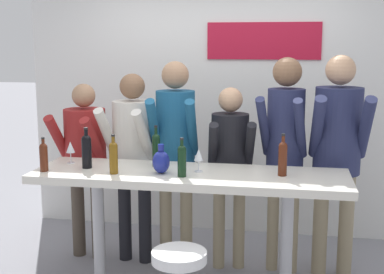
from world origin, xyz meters
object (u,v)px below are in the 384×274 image
object	(u,v)px
person_left	(133,147)
person_center_right	(285,139)
wine_bottle_1	(87,150)
tasting_table	(190,191)
wine_glass_0	(199,156)
wine_bottle_2	(156,148)
wine_bottle_0	(114,156)
wine_bottle_4	(44,156)
person_center_left	(175,139)
decorative_vase	(161,162)
wine_bottle_5	(182,159)
person_right	(337,142)
person_far_left	(85,152)
person_center	(230,158)
wine_bottle_3	(283,157)
wine_glass_1	(70,148)

from	to	relation	value
person_left	person_center_right	xyz separation A→B (m)	(1.31, 0.02, 0.12)
wine_bottle_1	person_left	bearing A→B (deg)	72.37
tasting_table	person_center_right	distance (m)	0.97
wine_glass_0	wine_bottle_2	bearing A→B (deg)	161.46
tasting_table	wine_glass_0	distance (m)	0.28
wine_bottle_0	person_left	bearing A→B (deg)	95.67
tasting_table	wine_bottle_4	xyz separation A→B (m)	(-1.08, -0.17, 0.26)
person_center_left	decorative_vase	bearing A→B (deg)	-90.83
person_center_right	decorative_vase	world-z (taller)	person_center_right
person_center_left	wine_bottle_1	bearing A→B (deg)	-136.02
wine_bottle_2	wine_bottle_4	distance (m)	0.85
wine_bottle_5	decorative_vase	bearing A→B (deg)	158.05
tasting_table	wine_bottle_5	distance (m)	0.31
person_center_right	person_right	bearing A→B (deg)	10.11
tasting_table	person_center_right	size ratio (longest dim) A/B	1.29
person_left	person_far_left	bearing A→B (deg)	-174.58
person_center_right	wine_bottle_5	world-z (taller)	person_center_right
person_center	wine_bottle_1	bearing A→B (deg)	-160.31
wine_bottle_3	wine_bottle_1	bearing A→B (deg)	-178.77
wine_glass_1	person_center_right	bearing A→B (deg)	15.97
person_left	wine_bottle_2	bearing A→B (deg)	-46.58
person_far_left	wine_glass_0	size ratio (longest dim) A/B	9.02
tasting_table	decorative_vase	bearing A→B (deg)	-160.92
person_center_right	wine_bottle_4	xyz separation A→B (m)	(-1.78, -0.77, -0.05)
person_far_left	person_center_right	xyz separation A→B (m)	(1.76, 0.00, 0.18)
tasting_table	wine_bottle_1	world-z (taller)	wine_bottle_1
wine_bottle_1	wine_glass_1	bearing A→B (deg)	144.98
wine_bottle_2	person_center_right	bearing A→B (deg)	25.13
wine_bottle_4	wine_bottle_3	bearing A→B (deg)	6.17
wine_bottle_1	wine_glass_0	xyz separation A→B (m)	(0.87, 0.03, -0.02)
person_far_left	decorative_vase	xyz separation A→B (m)	(0.87, -0.67, 0.10)
tasting_table	wine_glass_1	world-z (taller)	wine_glass_1
person_center	wine_bottle_2	size ratio (longest dim) A/B	4.89
tasting_table	wine_bottle_1	size ratio (longest dim) A/B	7.46
wine_bottle_0	wine_bottle_3	bearing A→B (deg)	7.77
person_center	person_right	world-z (taller)	person_right
person_right	decorative_vase	xyz separation A→B (m)	(-1.32, -0.68, -0.07)
person_center	wine_glass_1	xyz separation A→B (m)	(-1.23, -0.47, 0.13)
person_center	wine_bottle_3	xyz separation A→B (m)	(0.45, -0.57, 0.15)
person_right	wine_bottle_4	xyz separation A→B (m)	(-2.20, -0.78, -0.04)
person_far_left	wine_bottle_0	bearing A→B (deg)	-46.18
tasting_table	wine_bottle_4	distance (m)	1.13
wine_glass_0	wine_bottle_0	bearing A→B (deg)	-164.49
wine_bottle_0	wine_bottle_1	world-z (taller)	wine_bottle_1
person_center_left	wine_glass_0	world-z (taller)	person_center_left
wine_bottle_3	wine_glass_1	bearing A→B (deg)	176.57
tasting_table	person_left	distance (m)	0.87
person_center_right	wine_bottle_5	xyz separation A→B (m)	(-0.72, -0.75, -0.04)
wine_bottle_1	wine_bottle_3	xyz separation A→B (m)	(1.49, 0.03, -0.01)
wine_bottle_5	person_center_left	bearing A→B (deg)	105.63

